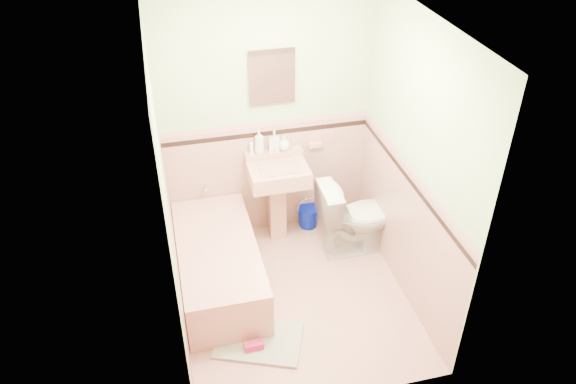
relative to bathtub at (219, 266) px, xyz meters
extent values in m
plane|color=tan|center=(0.63, -0.33, -0.23)|extent=(2.20, 2.20, 0.00)
plane|color=white|center=(0.63, -0.33, 2.27)|extent=(2.20, 2.20, 0.00)
plane|color=beige|center=(0.63, 0.77, 1.02)|extent=(2.50, 0.00, 2.50)
plane|color=beige|center=(0.63, -1.43, 1.02)|extent=(2.50, 0.00, 2.50)
plane|color=beige|center=(-0.37, -0.33, 1.02)|extent=(0.00, 2.50, 2.50)
plane|color=beige|center=(1.63, -0.33, 1.02)|extent=(0.00, 2.50, 2.50)
plane|color=tan|center=(0.63, 0.76, 0.38)|extent=(2.00, 0.00, 2.00)
plane|color=tan|center=(0.63, -1.42, 0.38)|extent=(2.00, 0.00, 2.00)
plane|color=tan|center=(-0.36, -0.33, 0.38)|extent=(0.00, 2.20, 2.20)
plane|color=tan|center=(1.62, -0.33, 0.38)|extent=(0.00, 2.20, 2.20)
plane|color=black|center=(0.63, 0.75, 0.90)|extent=(2.00, 0.00, 2.00)
plane|color=black|center=(0.63, -1.41, 0.90)|extent=(2.00, 0.00, 2.00)
plane|color=black|center=(-0.35, -0.33, 0.89)|extent=(0.00, 2.20, 2.20)
plane|color=black|center=(1.61, -0.33, 0.89)|extent=(0.00, 2.20, 2.20)
plane|color=tan|center=(0.63, 0.75, 0.99)|extent=(2.00, 0.00, 2.00)
plane|color=tan|center=(0.63, -1.41, 0.99)|extent=(2.00, 0.00, 2.00)
plane|color=tan|center=(-0.35, -0.33, 1.00)|extent=(0.00, 2.20, 2.20)
plane|color=tan|center=(1.61, -0.33, 1.00)|extent=(0.00, 2.20, 2.20)
cube|color=tan|center=(0.00, 0.00, 0.00)|extent=(0.70, 1.50, 0.45)
cylinder|color=silver|center=(0.00, 0.72, 0.41)|extent=(0.04, 0.12, 0.04)
cylinder|color=silver|center=(0.68, 0.67, 0.72)|extent=(0.02, 0.02, 0.10)
cube|color=white|center=(0.68, 0.74, 1.47)|extent=(0.37, 0.04, 0.46)
cube|color=tan|center=(1.10, 0.73, 0.72)|extent=(0.13, 0.07, 0.04)
imported|color=#B2B2B2|center=(0.54, 0.71, 0.84)|extent=(0.12, 0.12, 0.25)
imported|color=#B2B2B2|center=(0.69, 0.71, 0.83)|extent=(0.12, 0.12, 0.21)
imported|color=#B2B2B2|center=(0.78, 0.71, 0.80)|extent=(0.14, 0.14, 0.15)
cylinder|color=white|center=(0.46, 0.71, 0.78)|extent=(0.05, 0.05, 0.12)
imported|color=white|center=(1.39, 0.21, 0.17)|extent=(0.77, 0.44, 0.78)
cube|color=gray|center=(0.21, -0.75, -0.21)|extent=(0.83, 0.70, 0.03)
cube|color=#BF1E59|center=(0.16, -0.83, -0.17)|extent=(0.16, 0.08, 0.06)
camera|label=1|loc=(-0.30, -3.91, 3.48)|focal=35.35mm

